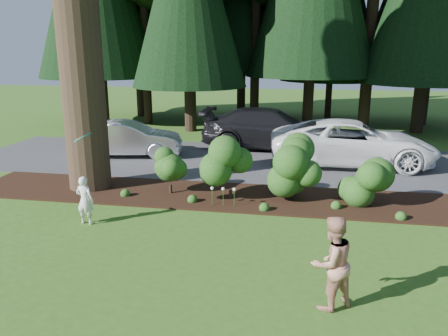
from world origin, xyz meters
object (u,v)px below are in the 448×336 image
(car_silver_wagon, at_px, (128,139))
(car_white_suv, at_px, (353,143))
(child, at_px, (85,200))
(adult, at_px, (332,263))
(car_dark_suv, at_px, (271,129))
(frisbee, at_px, (83,137))

(car_silver_wagon, height_order, car_white_suv, car_white_suv)
(child, distance_m, adult, 6.19)
(adult, bearing_deg, child, -60.52)
(car_dark_suv, bearing_deg, car_silver_wagon, 112.89)
(car_white_suv, bearing_deg, frisbee, 133.27)
(car_dark_suv, relative_size, frisbee, 12.71)
(car_silver_wagon, height_order, car_dark_suv, car_dark_suv)
(car_white_suv, xyz_separation_m, adult, (-1.30, -9.52, -0.06))
(car_silver_wagon, xyz_separation_m, frisbee, (1.62, -6.59, 1.39))
(frisbee, bearing_deg, car_silver_wagon, 103.86)
(adult, height_order, frisbee, frisbee)
(car_dark_suv, bearing_deg, car_white_suv, -125.62)
(child, bearing_deg, frisbee, -79.06)
(child, bearing_deg, car_white_suv, -130.00)
(frisbee, bearing_deg, child, -84.06)
(child, bearing_deg, adult, 159.98)
(car_silver_wagon, distance_m, child, 6.97)
(car_silver_wagon, distance_m, car_white_suv, 8.55)
(adult, distance_m, frisbee, 6.42)
(car_white_suv, xyz_separation_m, frisbee, (-6.93, -6.72, 1.26))
(car_dark_suv, xyz_separation_m, child, (-3.80, -9.10, -0.28))
(car_silver_wagon, relative_size, adult, 2.64)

